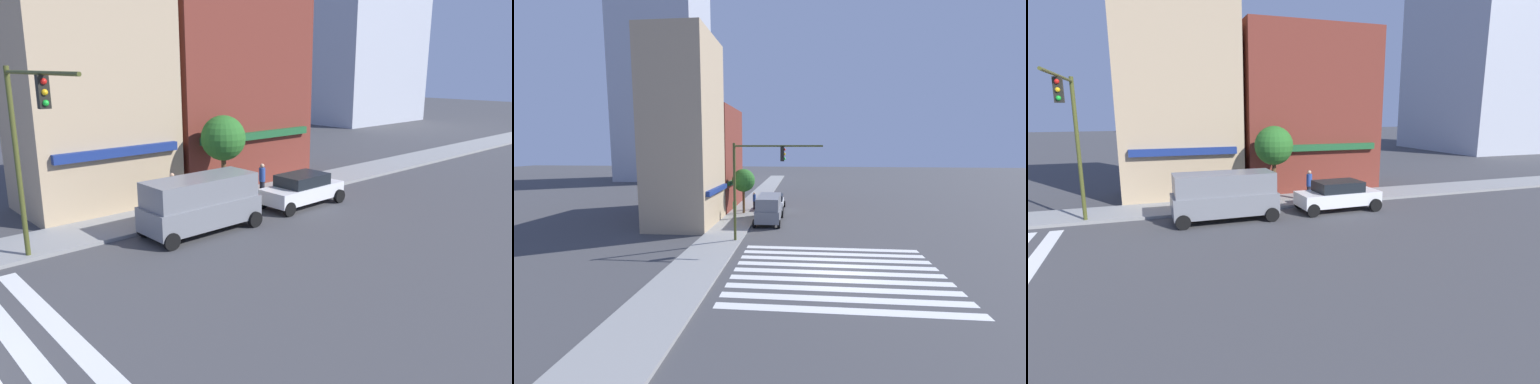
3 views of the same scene
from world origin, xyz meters
TOP-DOWN VIEW (x-y plane):
  - storefront_row at (14.15, 11.50)m, footprint 16.25×5.30m
  - traffic_signal at (5.26, 5.03)m, footprint 0.32×5.94m
  - van_grey at (11.67, 4.70)m, footprint 5.03×2.22m
  - sedan_white at (17.75, 4.70)m, footprint 4.45×2.02m
  - pedestrian_green_top at (12.29, 7.84)m, footprint 0.32×0.32m
  - pedestrian_blue_shirt at (16.94, 6.73)m, footprint 0.32×0.32m
  - street_tree at (15.07, 7.50)m, footprint 2.21×2.21m

SIDE VIEW (x-z plane):
  - sedan_white at x=17.75m, z-range 0.05..1.64m
  - pedestrian_green_top at x=12.29m, z-range 0.19..1.96m
  - pedestrian_blue_shirt at x=16.94m, z-range 0.19..1.96m
  - van_grey at x=11.67m, z-range 0.12..2.46m
  - street_tree at x=15.07m, z-range 1.16..5.44m
  - traffic_signal at x=5.26m, z-range 1.29..8.04m
  - storefront_row at x=14.15m, z-range -1.12..14.14m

